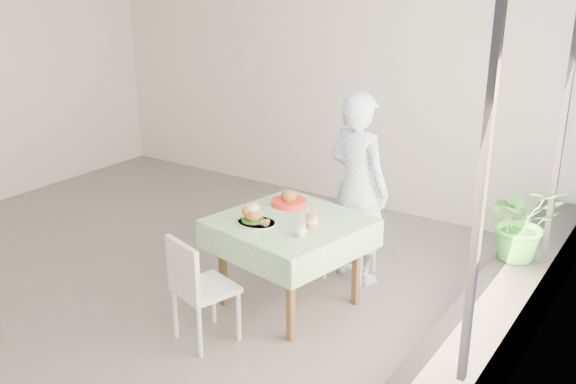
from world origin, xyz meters
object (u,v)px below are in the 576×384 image
Objects in this scene: chair_near at (205,309)px; main_dish at (255,217)px; chair_far at (351,248)px; diner at (358,188)px; potted_plant at (522,222)px; cafe_table at (290,253)px; juice_cup_orange at (312,219)px.

main_dish is at bearing 86.14° from chair_near.
main_dish is at bearing -109.03° from chair_far.
chair_far is 1.00× the size of chair_near.
potted_plant is at bearing -163.51° from diner.
chair_near is at bearing -137.98° from potted_plant.
cafe_table is 0.79m from chair_far.
main_dish is 1.14× the size of juice_cup_orange.
juice_cup_orange is (0.41, 0.19, 0.01)m from main_dish.
potted_plant is at bearing 42.02° from chair_near.
diner is 0.76m from juice_cup_orange.
main_dish is at bearing 80.36° from diner.
cafe_table is at bearing 172.73° from juice_cup_orange.
cafe_table is 3.84× the size of main_dish.
chair_far is at bearing 70.97° from main_dish.
potted_plant reaches higher than chair_near.
diner is (0.06, -0.02, 0.58)m from chair_far.
juice_cup_orange reaches higher than chair_near.
diner is at bearing 74.18° from chair_near.
diner is at bearing 91.09° from juice_cup_orange.
cafe_table is 1.46× the size of chair_far.
cafe_table is 4.37× the size of juice_cup_orange.
chair_far is 1.58m from chair_near.
chair_near is (-0.37, -1.54, -0.00)m from chair_far.
chair_near is 1.04m from juice_cup_orange.
potted_plant reaches higher than cafe_table.
chair_near is 0.50× the size of diner.
juice_cup_orange reaches higher than chair_far.
juice_cup_orange is 0.46× the size of potted_plant.
juice_cup_orange is (0.44, 0.76, 0.55)m from chair_near.
chair_near is 1.37× the size of potted_plant.
chair_near is 2.62× the size of main_dish.
cafe_table is at bearing 49.93° from main_dish.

